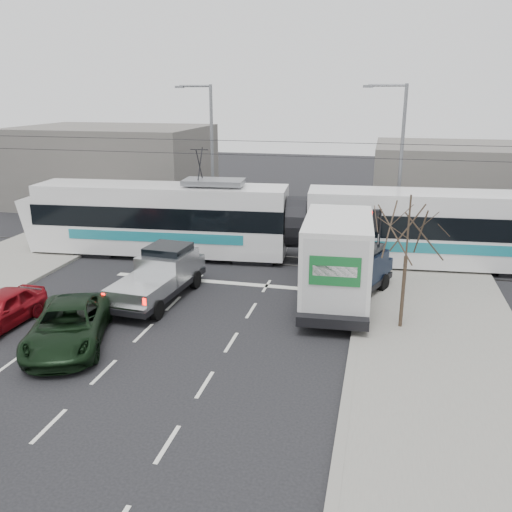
% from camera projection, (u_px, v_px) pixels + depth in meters
% --- Properties ---
extents(ground, '(120.00, 120.00, 0.00)m').
position_uv_depth(ground, '(187.00, 338.00, 19.76)').
color(ground, black).
rests_on(ground, ground).
extents(sidewalk_right, '(6.00, 60.00, 0.15)m').
position_uv_depth(sidewalk_right, '(445.00, 363.00, 17.76)').
color(sidewalk_right, gray).
rests_on(sidewalk_right, ground).
extents(rails, '(60.00, 1.60, 0.03)m').
position_uv_depth(rails, '(251.00, 258.00, 29.06)').
color(rails, '#33302D').
rests_on(rails, ground).
extents(building_left, '(14.00, 10.00, 6.00)m').
position_uv_depth(building_left, '(114.00, 166.00, 42.42)').
color(building_left, '#645E5A').
rests_on(building_left, ground).
extents(building_right, '(12.00, 10.00, 5.00)m').
position_uv_depth(building_right, '(460.00, 180.00, 38.74)').
color(building_right, '#645E5A').
rests_on(building_right, ground).
extents(bare_tree, '(2.40, 2.40, 5.00)m').
position_uv_depth(bare_tree, '(408.00, 232.00, 19.31)').
color(bare_tree, '#47382B').
rests_on(bare_tree, ground).
extents(traffic_signal, '(0.44, 0.44, 3.60)m').
position_uv_depth(traffic_signal, '(376.00, 232.00, 23.59)').
color(traffic_signal, black).
rests_on(traffic_signal, ground).
extents(street_lamp_near, '(2.38, 0.25, 9.00)m').
position_uv_depth(street_lamp_near, '(398.00, 158.00, 29.69)').
color(street_lamp_near, slate).
rests_on(street_lamp_near, ground).
extents(street_lamp_far, '(2.38, 0.25, 9.00)m').
position_uv_depth(street_lamp_far, '(209.00, 149.00, 34.07)').
color(street_lamp_far, slate).
rests_on(street_lamp_far, ground).
extents(catenary, '(60.00, 0.20, 7.00)m').
position_uv_depth(catenary, '(251.00, 187.00, 27.93)').
color(catenary, black).
rests_on(catenary, ground).
extents(tram, '(28.22, 5.05, 5.73)m').
position_uv_depth(tram, '(296.00, 223.00, 28.12)').
color(tram, white).
rests_on(tram, ground).
extents(silver_pickup, '(2.46, 6.01, 2.13)m').
position_uv_depth(silver_pickup, '(161.00, 274.00, 23.34)').
color(silver_pickup, black).
rests_on(silver_pickup, ground).
extents(box_truck, '(3.03, 7.78, 3.83)m').
position_uv_depth(box_truck, '(337.00, 260.00, 22.52)').
color(box_truck, black).
rests_on(box_truck, ground).
extents(navy_pickup, '(3.64, 5.57, 2.21)m').
position_uv_depth(navy_pickup, '(353.00, 273.00, 23.35)').
color(navy_pickup, black).
rests_on(navy_pickup, ground).
extents(green_car, '(4.13, 5.81, 1.47)m').
position_uv_depth(green_car, '(68.00, 326.00, 18.98)').
color(green_car, black).
rests_on(green_car, ground).
extents(red_car, '(1.79, 4.13, 1.39)m').
position_uv_depth(red_car, '(0.00, 310.00, 20.48)').
color(red_car, maroon).
rests_on(red_car, ground).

